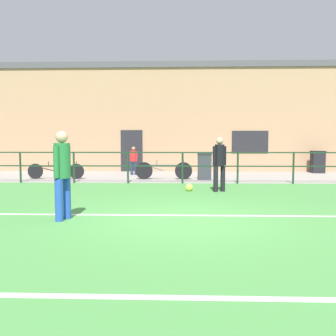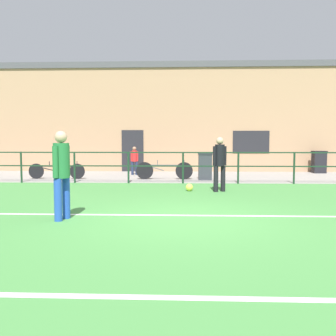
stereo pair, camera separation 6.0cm
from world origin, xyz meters
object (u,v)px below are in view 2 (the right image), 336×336
(bicycle_parked_1, at_px, (57,171))
(trash_bin_0, at_px, (319,162))
(player_striker, at_px, (62,170))
(trash_bin_1, at_px, (205,166))
(bicycle_parked_3, at_px, (164,170))
(soccer_ball_match, at_px, (189,187))
(spectator_child, at_px, (134,159))
(player_goalkeeper, at_px, (220,161))

(bicycle_parked_1, xyz_separation_m, trash_bin_0, (11.62, 3.19, 0.21))
(player_striker, xyz_separation_m, trash_bin_1, (3.23, 7.35, -0.42))
(bicycle_parked_1, xyz_separation_m, bicycle_parked_3, (4.36, 0.00, 0.03))
(bicycle_parked_1, xyz_separation_m, trash_bin_1, (5.98, -0.07, 0.21))
(trash_bin_0, bearing_deg, bicycle_parked_3, -156.31)
(trash_bin_1, bearing_deg, bicycle_parked_3, 177.38)
(bicycle_parked_3, height_order, trash_bin_0, trash_bin_0)
(soccer_ball_match, bearing_deg, trash_bin_0, 45.52)
(soccer_ball_match, xyz_separation_m, bicycle_parked_1, (-5.30, 3.26, 0.23))
(bicycle_parked_3, bearing_deg, spectator_child, 127.32)
(soccer_ball_match, height_order, bicycle_parked_1, bicycle_parked_1)
(soccer_ball_match, distance_m, spectator_child, 5.71)
(player_goalkeeper, height_order, trash_bin_0, player_goalkeeper)
(spectator_child, relative_size, trash_bin_0, 1.20)
(player_striker, distance_m, bicycle_parked_1, 7.94)
(player_striker, bearing_deg, soccer_ball_match, -13.70)
(player_striker, bearing_deg, trash_bin_0, -22.15)
(soccer_ball_match, height_order, spectator_child, spectator_child)
(trash_bin_1, bearing_deg, player_goalkeeper, -85.90)
(player_striker, relative_size, spectator_child, 1.35)
(soccer_ball_match, distance_m, bicycle_parked_3, 3.40)
(trash_bin_0, bearing_deg, bicycle_parked_1, -164.67)
(soccer_ball_match, distance_m, bicycle_parked_1, 6.22)
(spectator_child, xyz_separation_m, trash_bin_0, (8.71, 1.29, -0.19))
(trash_bin_0, distance_m, trash_bin_1, 6.52)
(player_goalkeeper, bearing_deg, soccer_ball_match, -27.25)
(trash_bin_0, bearing_deg, soccer_ball_match, -134.48)
(player_goalkeeper, bearing_deg, trash_bin_1, -108.91)
(trash_bin_1, bearing_deg, bicycle_parked_1, 179.29)
(spectator_child, distance_m, bicycle_parked_3, 2.41)
(player_goalkeeper, xyz_separation_m, bicycle_parked_3, (-1.85, 3.32, -0.56))
(bicycle_parked_1, distance_m, trash_bin_1, 5.98)
(soccer_ball_match, distance_m, trash_bin_1, 3.28)
(player_goalkeeper, distance_m, player_striker, 5.37)
(player_goalkeeper, bearing_deg, spectator_child, -80.73)
(player_goalkeeper, height_order, player_striker, player_striker)
(player_striker, height_order, bicycle_parked_3, player_striker)
(player_goalkeeper, bearing_deg, trash_bin_0, -152.75)
(player_striker, distance_m, trash_bin_1, 8.04)
(player_goalkeeper, distance_m, bicycle_parked_1, 7.07)
(player_goalkeeper, height_order, soccer_ball_match, player_goalkeeper)
(player_goalkeeper, xyz_separation_m, trash_bin_1, (-0.23, 3.25, -0.38))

